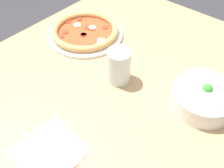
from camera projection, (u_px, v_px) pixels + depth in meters
The scene contains 7 objects.
dining_table at pixel (113, 93), 0.96m from camera, with size 1.12×0.90×0.77m.
pizza at pixel (85, 32), 1.01m from camera, with size 0.30×0.30×0.04m.
bowl at pixel (204, 97), 0.74m from camera, with size 0.19×0.19×0.08m.
napkin at pixel (49, 151), 0.66m from camera, with size 0.17×0.17×0.00m.
fork at pixel (56, 144), 0.67m from camera, with size 0.02×0.17×0.00m.
knife at pixel (41, 153), 0.65m from camera, with size 0.03×0.21×0.01m.
glass at pixel (119, 66), 0.80m from camera, with size 0.08×0.08×0.12m.
Camera 1 is at (0.49, 0.41, 1.37)m, focal length 40.00 mm.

